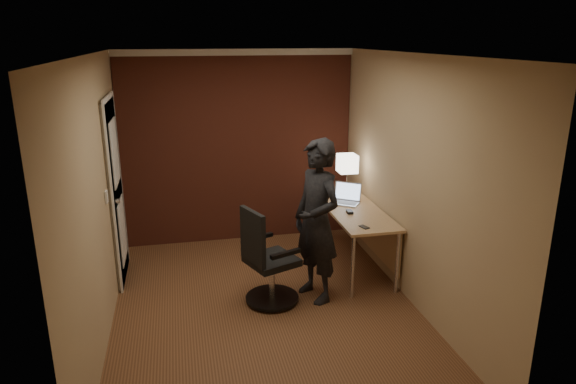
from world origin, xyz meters
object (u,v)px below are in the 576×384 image
object	(u,v)px
desk	(360,219)
mouse	(350,212)
laptop	(346,197)
office_chair	(266,263)
phone	(364,227)
person	(317,221)
desk_lamp	(347,164)

from	to	relation	value
desk	mouse	size ratio (longest dim) A/B	15.00
desk	laptop	world-z (taller)	laptop
laptop	office_chair	distance (m)	1.49
desk	phone	size ratio (longest dim) A/B	13.04
desk	person	distance (m)	0.95
person	mouse	bearing A→B (deg)	111.58
mouse	office_chair	xyz separation A→B (m)	(-1.05, -0.52, -0.30)
desk_lamp	phone	distance (m)	1.16
desk_lamp	laptop	xyz separation A→B (m)	(-0.08, -0.22, -0.35)
mouse	office_chair	world-z (taller)	office_chair
mouse	phone	world-z (taller)	mouse
desk	mouse	world-z (taller)	mouse
mouse	desk	bearing A→B (deg)	33.24
office_chair	mouse	bearing A→B (deg)	26.14
office_chair	person	world-z (taller)	person
laptop	person	bearing A→B (deg)	-124.63
desk_lamp	laptop	world-z (taller)	desk_lamp
desk	person	xyz separation A→B (m)	(-0.69, -0.60, 0.25)
office_chair	person	size ratio (longest dim) A/B	0.60
laptop	phone	distance (m)	0.85
desk_lamp	phone	bearing A→B (deg)	-98.49
desk_lamp	laptop	distance (m)	0.43
desk	person	size ratio (longest dim) A/B	0.88
desk	office_chair	distance (m)	1.38
desk_lamp	office_chair	distance (m)	1.80
mouse	office_chair	bearing A→B (deg)	-152.75
laptop	office_chair	world-z (taller)	office_chair
desk	phone	distance (m)	0.61
laptop	person	world-z (taller)	person
mouse	phone	size ratio (longest dim) A/B	0.87
phone	office_chair	size ratio (longest dim) A/B	0.11
mouse	person	xyz separation A→B (m)	(-0.52, -0.49, 0.10)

